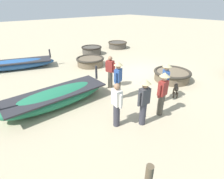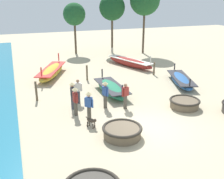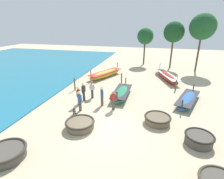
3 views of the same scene
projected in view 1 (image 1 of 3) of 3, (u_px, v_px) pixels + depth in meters
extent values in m
plane|color=#BCAD8C|center=(144.00, 74.00, 10.31)|extent=(80.00, 80.00, 0.00)
cylinder|color=brown|center=(172.00, 76.00, 9.35)|extent=(1.79, 1.79, 0.47)
torus|color=#332D26|center=(172.00, 72.00, 9.24)|extent=(1.93, 1.93, 0.14)
cylinder|color=brown|center=(90.00, 62.00, 11.55)|extent=(1.69, 1.69, 0.47)
torus|color=#332D26|center=(90.00, 59.00, 11.45)|extent=(1.83, 1.83, 0.14)
cylinder|color=#4C473F|center=(92.00, 51.00, 14.09)|extent=(1.50, 1.50, 0.56)
torus|color=#28231E|center=(92.00, 47.00, 13.97)|extent=(1.62, 1.62, 0.12)
cylinder|color=#4C473F|center=(117.00, 45.00, 16.01)|extent=(1.59, 1.59, 0.50)
torus|color=#42382B|center=(118.00, 42.00, 15.90)|extent=(1.72, 1.72, 0.13)
ellipsoid|color=#285693|center=(15.00, 65.00, 10.89)|extent=(2.72, 4.82, 0.59)
cube|color=#2D2D33|center=(14.00, 62.00, 10.81)|extent=(2.64, 4.49, 0.06)
cylinder|color=#2D2D33|center=(50.00, 53.00, 11.36)|extent=(0.10, 0.10, 0.53)
ellipsoid|color=#237551|center=(57.00, 98.00, 7.02)|extent=(1.33, 4.32, 0.68)
cube|color=#2D2D33|center=(56.00, 93.00, 6.93)|extent=(1.38, 3.98, 0.06)
cylinder|color=#2D2D33|center=(96.00, 72.00, 7.91)|extent=(0.10, 0.10, 0.61)
cylinder|color=#383842|center=(143.00, 114.00, 5.88)|extent=(0.22, 0.22, 0.82)
cube|color=#3D3D42|center=(144.00, 96.00, 5.58)|extent=(0.26, 0.36, 0.54)
sphere|color=#A37556|center=(145.00, 85.00, 5.41)|extent=(0.20, 0.20, 0.20)
cylinder|color=#3D3D42|center=(149.00, 96.00, 5.71)|extent=(0.09, 0.09, 0.48)
cylinder|color=#3D3D42|center=(139.00, 99.00, 5.49)|extent=(0.09, 0.09, 0.48)
cone|color=#D1BC84|center=(146.00, 81.00, 5.35)|extent=(0.36, 0.36, 0.14)
cylinder|color=#383842|center=(117.00, 115.00, 5.80)|extent=(0.22, 0.22, 0.82)
cube|color=silver|center=(117.00, 97.00, 5.50)|extent=(0.37, 0.27, 0.54)
sphere|color=#A37556|center=(117.00, 86.00, 5.33)|extent=(0.20, 0.20, 0.20)
cylinder|color=silver|center=(121.00, 102.00, 5.36)|extent=(0.09, 0.09, 0.48)
cylinder|color=silver|center=(113.00, 96.00, 5.69)|extent=(0.09, 0.09, 0.48)
cylinder|color=#4C473D|center=(163.00, 92.00, 7.29)|extent=(0.22, 0.22, 0.82)
cube|color=#33569E|center=(166.00, 77.00, 6.99)|extent=(0.40, 0.40, 0.54)
sphere|color=tan|center=(167.00, 68.00, 6.82)|extent=(0.20, 0.20, 0.20)
cylinder|color=#33569E|center=(166.00, 80.00, 6.81)|extent=(0.09, 0.09, 0.48)
cylinder|color=#33569E|center=(164.00, 76.00, 7.20)|extent=(0.09, 0.09, 0.48)
cone|color=#D1BC84|center=(167.00, 65.00, 6.76)|extent=(0.36, 0.36, 0.14)
cylinder|color=#4C473D|center=(118.00, 90.00, 7.46)|extent=(0.22, 0.22, 0.82)
cube|color=#33569E|center=(118.00, 75.00, 7.16)|extent=(0.33, 0.40, 0.54)
sphere|color=tan|center=(118.00, 67.00, 6.99)|extent=(0.20, 0.20, 0.20)
cylinder|color=#33569E|center=(120.00, 75.00, 7.35)|extent=(0.09, 0.09, 0.48)
cylinder|color=#33569E|center=(116.00, 78.00, 7.01)|extent=(0.09, 0.09, 0.48)
cone|color=#D1BC84|center=(118.00, 63.00, 6.93)|extent=(0.36, 0.36, 0.14)
cylinder|color=#4C473D|center=(161.00, 105.00, 6.40)|extent=(0.22, 0.22, 0.82)
cube|color=maroon|center=(163.00, 88.00, 6.10)|extent=(0.24, 0.35, 0.54)
sphere|color=#DBB28E|center=(164.00, 78.00, 5.93)|extent=(0.20, 0.20, 0.20)
cylinder|color=maroon|center=(166.00, 87.00, 6.26)|extent=(0.09, 0.09, 0.48)
cylinder|color=maroon|center=(159.00, 91.00, 5.98)|extent=(0.09, 0.09, 0.48)
cone|color=#D1BC84|center=(165.00, 74.00, 5.87)|extent=(0.36, 0.36, 0.14)
cylinder|color=#4C473D|center=(110.00, 80.00, 8.49)|extent=(0.22, 0.22, 0.82)
cube|color=maroon|center=(110.00, 66.00, 8.19)|extent=(0.39, 0.31, 0.54)
sphere|color=#A37556|center=(110.00, 58.00, 8.02)|extent=(0.20, 0.20, 0.20)
cylinder|color=maroon|center=(114.00, 68.00, 8.10)|extent=(0.09, 0.09, 0.48)
cylinder|color=maroon|center=(106.00, 66.00, 8.31)|extent=(0.09, 0.09, 0.48)
ellipsoid|color=#3D3328|center=(176.00, 88.00, 7.67)|extent=(0.46, 0.54, 0.22)
sphere|color=#3D3328|center=(176.00, 85.00, 7.85)|extent=(0.18, 0.18, 0.18)
cylinder|color=#3D3328|center=(177.00, 89.00, 7.43)|extent=(0.15, 0.19, 0.16)
cylinder|color=#3D3328|center=(173.00, 91.00, 7.95)|extent=(0.06, 0.06, 0.28)
cylinder|color=#3D3328|center=(177.00, 92.00, 7.92)|extent=(0.06, 0.06, 0.28)
cylinder|color=#3D3328|center=(174.00, 95.00, 7.64)|extent=(0.06, 0.06, 0.28)
cylinder|color=#3D3328|center=(177.00, 95.00, 7.61)|extent=(0.06, 0.06, 0.28)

